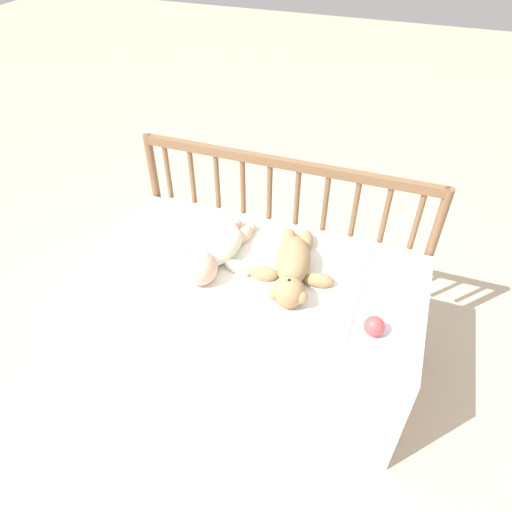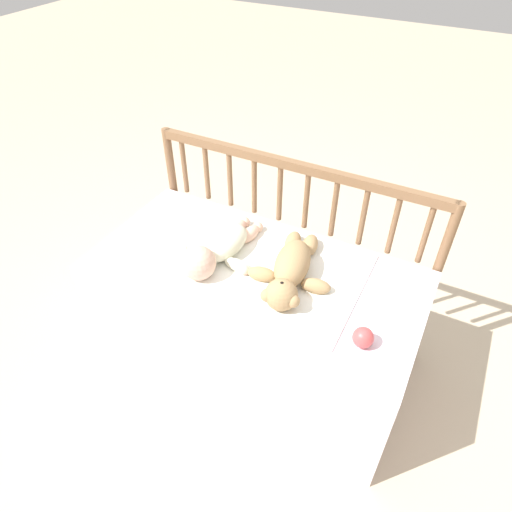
{
  "view_description": "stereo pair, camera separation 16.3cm",
  "coord_description": "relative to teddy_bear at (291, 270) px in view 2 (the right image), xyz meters",
  "views": [
    {
      "loc": [
        0.43,
        -1.16,
        1.67
      ],
      "look_at": [
        0.0,
        0.01,
        0.59
      ],
      "focal_mm": 32.0,
      "sensor_mm": 36.0,
      "label": 1
    },
    {
      "loc": [
        0.58,
        -1.1,
        1.67
      ],
      "look_at": [
        0.0,
        0.01,
        0.59
      ],
      "focal_mm": 32.0,
      "sensor_mm": 36.0,
      "label": 2
    }
  ],
  "objects": [
    {
      "name": "ground_plane",
      "position": [
        -0.14,
        -0.01,
        -0.58
      ],
      "size": [
        12.0,
        12.0,
        0.0
      ],
      "primitive_type": "plane",
      "color": "#C6B293"
    },
    {
      "name": "blanket",
      "position": [
        -0.15,
        0.02,
        -0.05
      ],
      "size": [
        0.79,
        0.51,
        0.01
      ],
      "color": "white",
      "rests_on": "crib_mattress"
    },
    {
      "name": "toy_ball",
      "position": [
        0.32,
        -0.16,
        -0.02
      ],
      "size": [
        0.07,
        0.07,
        0.07
      ],
      "color": "#DB4C4C",
      "rests_on": "crib_mattress"
    },
    {
      "name": "baby",
      "position": [
        -0.29,
        -0.01,
        -0.0
      ],
      "size": [
        0.32,
        0.42,
        0.13
      ],
      "color": "#EAEACC",
      "rests_on": "crib_mattress"
    },
    {
      "name": "crib_mattress",
      "position": [
        -0.14,
        -0.01,
        -0.32
      ],
      "size": [
        1.23,
        0.61,
        0.53
      ],
      "color": "silver",
      "rests_on": "ground_plane"
    },
    {
      "name": "teddy_bear",
      "position": [
        0.0,
        0.0,
        0.0
      ],
      "size": [
        0.31,
        0.43,
        0.12
      ],
      "color": "tan",
      "rests_on": "crib_mattress"
    },
    {
      "name": "crib_rail",
      "position": [
        -0.14,
        0.32,
        0.01
      ],
      "size": [
        1.23,
        0.04,
        0.81
      ],
      "color": "brown",
      "rests_on": "ground_plane"
    }
  ]
}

